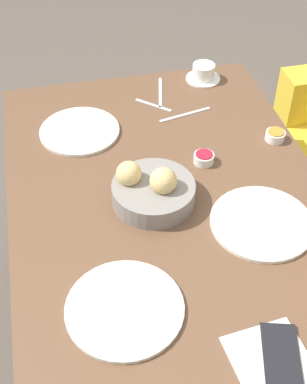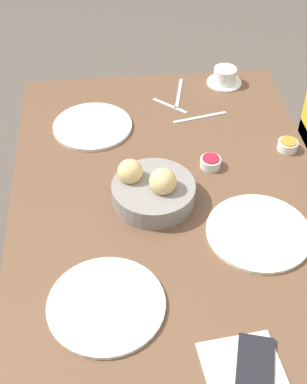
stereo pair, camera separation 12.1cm
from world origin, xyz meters
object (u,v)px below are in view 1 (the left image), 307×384
Objects in this scene: knife_silver at (185,115)px; spoon_coffee at (153,105)px; fork_silver at (160,92)px; plate_near_left at (80,131)px; bread_basket at (152,190)px; jam_bowl_honey at (275,136)px; napkin at (271,360)px; plate_far_center at (262,223)px; cell_phone at (281,357)px; jam_bowl_berry at (204,158)px; plate_near_right at (125,308)px; coffee_cup at (203,73)px.

knife_silver is 1.67× the size of spoon_coffee.
knife_silver is (0.14, 0.05, 0.00)m from fork_silver.
bread_basket is at bearing 24.13° from plate_near_left.
napkin is at bearing -22.73° from jam_bowl_honey.
cell_phone is at bearing -15.06° from plate_far_center.
plate_near_left is (-0.34, -0.15, -0.03)m from bread_basket.
jam_bowl_berry reaches higher than cell_phone.
jam_bowl_honey reaches higher than plate_far_center.
fork_silver is 0.08m from spoon_coffee.
napkin is at bearing 1.91° from spoon_coffee.
spoon_coffee is at bearing -129.01° from jam_bowl_honey.
bread_basket is 0.21m from jam_bowl_berry.
plate_near_left is 0.27m from spoon_coffee.
plate_near_right is 4.46× the size of jam_bowl_berry.
plate_far_center is 0.37m from cell_phone.
spoon_coffee is (-0.75, 0.23, -0.00)m from plate_near_right.
spoon_coffee is at bearing 166.88° from bread_basket.
plate_far_center is (0.48, 0.40, 0.00)m from plate_near_left.
napkin is at bearing 14.54° from bread_basket.
bread_basket is at bearing -15.64° from fork_silver.
plate_near_left is 1.41× the size of napkin.
cell_phone reaches higher than spoon_coffee.
bread_basket is 2.08× the size of spoon_coffee.
cell_phone is at bearing 91.85° from napkin.
coffee_cup reaches higher than jam_bowl_berry.
plate_far_center is 0.27m from jam_bowl_berry.
fork_silver and spoon_coffee have the same top height.
plate_near_left is 0.39m from jam_bowl_berry.
napkin is at bearing -0.49° from fork_silver.
jam_bowl_honey reaches higher than plate_near_right.
plate_near_left is 0.93× the size of plate_near_right.
plate_near_right is at bearing -26.70° from coffee_cup.
cell_phone is (0.84, 0.30, -0.00)m from plate_near_left.
plate_near_right reaches higher than knife_silver.
coffee_cup reaches higher than cell_phone.
jam_bowl_honey is (-0.05, 0.24, 0.00)m from jam_bowl_berry.
coffee_cup is 0.23m from spoon_coffee.
cell_phone is (0.18, 0.29, -0.00)m from plate_near_right.
plate_far_center is at bearing 59.75° from bread_basket.
plate_near_left is at bearing -140.30° from plate_far_center.
plate_far_center reaches higher than fork_silver.
fork_silver is at bearing 118.90° from plate_near_left.
coffee_cup is at bearing 171.95° from cell_phone.
coffee_cup reaches higher than napkin.
plate_near_right is 1.58× the size of cell_phone.
jam_bowl_berry is at bearing -2.33° from knife_silver.
plate_near_right is at bearing -25.34° from knife_silver.
cell_phone reaches higher than fork_silver.
plate_near_right is 0.34m from cell_phone.
jam_bowl_berry is 0.38m from fork_silver.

